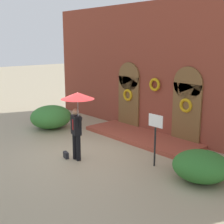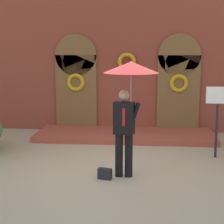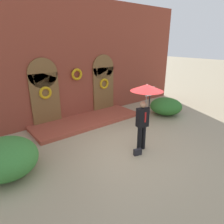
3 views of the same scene
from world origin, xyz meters
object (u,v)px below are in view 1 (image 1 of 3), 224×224
Objects in this scene: sign_post at (155,132)px; shrub_left at (51,117)px; person_with_umbrella at (77,106)px; handbag at (66,155)px; shrub_right at (201,166)px.

sign_post is 6.25m from shrub_left.
person_with_umbrella is at bearing -19.01° from shrub_left.
shrub_left is (-3.71, 1.64, 0.42)m from handbag.
person_with_umbrella reaches higher than sign_post.
person_with_umbrella is 2.68m from sign_post.
handbag is 3.25m from sign_post.
sign_post reaches higher than handbag.
handbag is 4.57m from shrub_right.
shrub_right is at bearing 2.47° from shrub_left.
shrub_left reaches higher than handbag.
sign_post is (2.04, 1.57, -0.75)m from person_with_umbrella.
sign_post reaches higher than shrub_left.
person_with_umbrella reaches higher than handbag.
person_with_umbrella is 8.44× the size of handbag.
person_with_umbrella is 1.22× the size of shrub_left.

